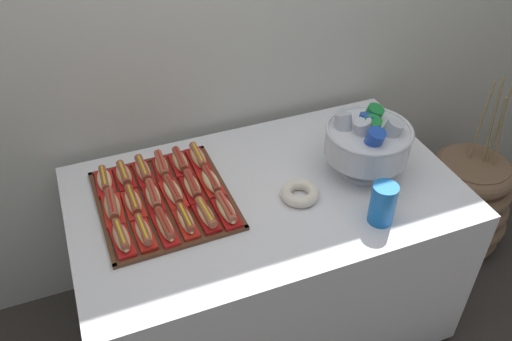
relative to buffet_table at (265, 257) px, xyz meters
name	(u,v)px	position (x,y,z in m)	size (l,w,h in m)	color
ground_plane	(264,315)	(0.00, 0.00, -0.41)	(10.00, 10.00, 0.00)	#38332D
back_wall	(216,10)	(0.00, 0.54, 0.89)	(6.00, 0.10, 2.60)	beige
buffet_table	(265,257)	(0.00, 0.00, 0.00)	(1.48, 0.88, 0.79)	silver
floor_vase	(463,202)	(1.16, 0.11, -0.16)	(0.48, 0.48, 0.95)	brown
serving_tray	(164,200)	(-0.38, 0.09, 0.38)	(0.49, 0.53, 0.01)	#56331E
hot_dog_0	(122,238)	(-0.56, -0.08, 0.41)	(0.07, 0.16, 0.06)	red
hot_dog_1	(144,232)	(-0.49, -0.08, 0.41)	(0.07, 0.16, 0.06)	red
hot_dog_2	(165,226)	(-0.41, -0.08, 0.41)	(0.07, 0.18, 0.06)	red
hot_dog_3	(186,220)	(-0.34, -0.08, 0.41)	(0.06, 0.16, 0.06)	red
hot_dog_4	(206,215)	(-0.26, -0.08, 0.41)	(0.07, 0.16, 0.06)	#B21414
hot_dog_5	(226,209)	(-0.19, -0.08, 0.41)	(0.07, 0.18, 0.06)	#B21414
hot_dog_6	(112,207)	(-0.57, 0.08, 0.41)	(0.07, 0.18, 0.07)	red
hot_dog_7	(133,202)	(-0.49, 0.08, 0.41)	(0.07, 0.17, 0.06)	red
hot_dog_8	(153,197)	(-0.42, 0.09, 0.41)	(0.06, 0.16, 0.06)	#B21414
hot_dog_9	(173,192)	(-0.34, 0.09, 0.41)	(0.08, 0.18, 0.06)	red
hot_dog_10	(192,187)	(-0.27, 0.09, 0.41)	(0.06, 0.17, 0.06)	#B21414
hot_dog_11	(211,182)	(-0.19, 0.09, 0.41)	(0.07, 0.17, 0.06)	red
hot_dog_12	(105,181)	(-0.57, 0.25, 0.41)	(0.07, 0.15, 0.06)	red
hot_dog_13	(124,176)	(-0.50, 0.25, 0.41)	(0.07, 0.15, 0.06)	#B21414
hot_dog_14	(143,171)	(-0.42, 0.25, 0.41)	(0.07, 0.16, 0.06)	red
hot_dog_15	(162,166)	(-0.35, 0.25, 0.41)	(0.06, 0.16, 0.06)	red
hot_dog_16	(180,162)	(-0.27, 0.25, 0.41)	(0.07, 0.15, 0.06)	red
hot_dog_17	(198,158)	(-0.20, 0.25, 0.41)	(0.07, 0.17, 0.06)	red
punch_bowl	(367,140)	(0.41, -0.03, 0.53)	(0.34, 0.34, 0.26)	silver
cup_stack	(383,204)	(0.32, -0.30, 0.45)	(0.09, 0.09, 0.16)	blue
donut	(300,193)	(0.10, -0.08, 0.40)	(0.15, 0.15, 0.04)	silver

